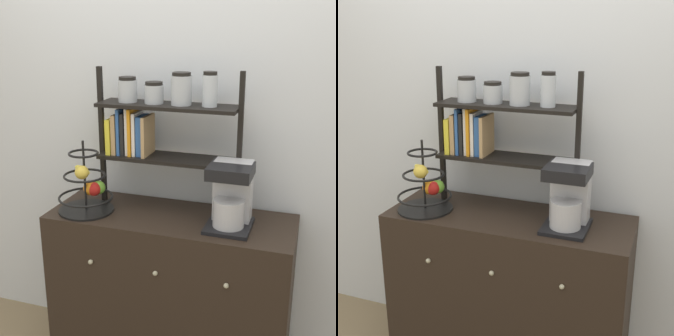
{
  "view_description": "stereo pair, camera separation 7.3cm",
  "coord_description": "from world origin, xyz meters",
  "views": [
    {
      "loc": [
        0.68,
        -1.85,
        1.85
      ],
      "look_at": [
        -0.01,
        0.23,
        1.16
      ],
      "focal_mm": 50.0,
      "sensor_mm": 36.0,
      "label": 1
    },
    {
      "loc": [
        0.75,
        -1.82,
        1.85
      ],
      "look_at": [
        -0.01,
        0.23,
        1.16
      ],
      "focal_mm": 50.0,
      "sensor_mm": 36.0,
      "label": 2
    }
  ],
  "objects": [
    {
      "name": "wall_back",
      "position": [
        0.0,
        0.5,
        1.3
      ],
      "size": [
        7.0,
        0.05,
        2.6
      ],
      "primitive_type": "cube",
      "color": "silver",
      "rests_on": "ground_plane"
    },
    {
      "name": "sideboard",
      "position": [
        0.0,
        0.23,
        0.45
      ],
      "size": [
        1.24,
        0.47,
        0.9
      ],
      "color": "black",
      "rests_on": "ground_plane"
    },
    {
      "name": "coffee_maker",
      "position": [
        0.31,
        0.21,
        1.06
      ],
      "size": [
        0.21,
        0.25,
        0.32
      ],
      "color": "black",
      "rests_on": "sideboard"
    },
    {
      "name": "fruit_stand",
      "position": [
        -0.43,
        0.16,
        1.03
      ],
      "size": [
        0.29,
        0.29,
        0.38
      ],
      "color": "black",
      "rests_on": "sideboard"
    },
    {
      "name": "shelf_hutch",
      "position": [
        -0.12,
        0.32,
        1.37
      ],
      "size": [
        0.75,
        0.2,
        0.73
      ],
      "color": "black",
      "rests_on": "sideboard"
    }
  ]
}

